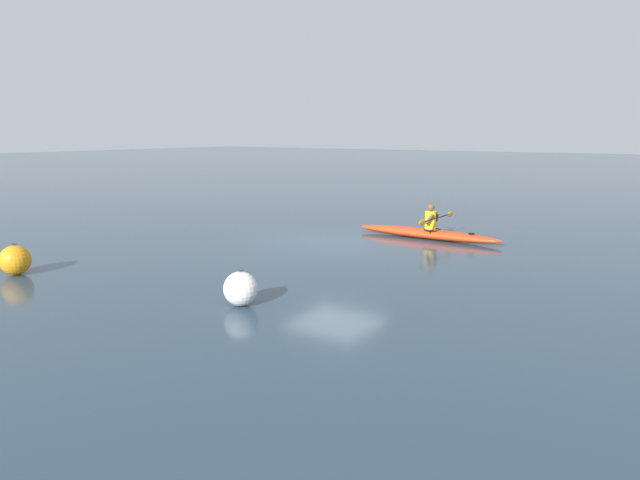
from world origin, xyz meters
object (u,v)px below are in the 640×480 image
object	(u,v)px
kayaker	(431,218)
mooring_buoy_red_near	(241,289)
mooring_buoy_channel_marker	(15,260)
kayak	(427,234)

from	to	relation	value
kayaker	mooring_buoy_red_near	distance (m)	8.17
kayaker	mooring_buoy_red_near	xyz separation A→B (m)	(0.18, 8.16, -0.31)
kayaker	mooring_buoy_channel_marker	xyz separation A→B (m)	(5.89, 9.29, -0.29)
kayak	mooring_buoy_channel_marker	xyz separation A→B (m)	(5.78, 9.29, 0.18)
kayak	mooring_buoy_red_near	distance (m)	8.17
mooring_buoy_red_near	kayak	bearing A→B (deg)	-90.47
kayak	kayaker	xyz separation A→B (m)	(-0.12, 0.00, 0.47)
mooring_buoy_channel_marker	mooring_buoy_red_near	xyz separation A→B (m)	(-5.71, -1.12, -0.02)
mooring_buoy_channel_marker	kayaker	bearing A→B (deg)	-122.40
kayak	kayaker	world-z (taller)	kayaker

